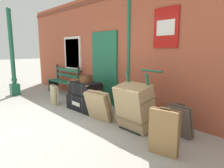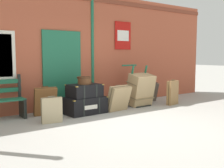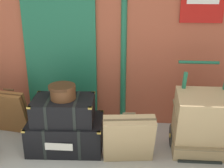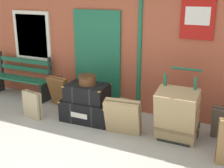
{
  "view_description": "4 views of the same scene",
  "coord_description": "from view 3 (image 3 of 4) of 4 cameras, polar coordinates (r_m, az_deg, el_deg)",
  "views": [
    {
      "loc": [
        4.07,
        -1.36,
        1.61
      ],
      "look_at": [
        0.41,
        1.92,
        0.75
      ],
      "focal_mm": 32.27,
      "sensor_mm": 36.0,
      "label": 1
    },
    {
      "loc": [
        -3.7,
        -4.24,
        1.47
      ],
      "look_at": [
        0.56,
        1.61,
        0.69
      ],
      "focal_mm": 43.88,
      "sensor_mm": 36.0,
      "label": 2
    },
    {
      "loc": [
        0.63,
        -1.82,
        2.25
      ],
      "look_at": [
        0.34,
        1.93,
        0.85
      ],
      "focal_mm": 46.53,
      "sensor_mm": 36.0,
      "label": 3
    },
    {
      "loc": [
        2.51,
        -3.1,
        2.51
      ],
      "look_at": [
        0.19,
        1.75,
        0.78
      ],
      "focal_mm": 47.53,
      "sensor_mm": 36.0,
      "label": 4
    }
  ],
  "objects": [
    {
      "name": "brick_facade",
      "position": [
        4.51,
        -4.0,
        12.05
      ],
      "size": [
        10.4,
        0.35,
        3.2
      ],
      "color": "#AD5138",
      "rests_on": "ground"
    },
    {
      "name": "steamer_trunk_base",
      "position": [
        4.11,
        -9.0,
        -9.6
      ],
      "size": [
        1.04,
        0.7,
        0.43
      ],
      "color": "black",
      "rests_on": "ground"
    },
    {
      "name": "steamer_trunk_middle",
      "position": [
        3.93,
        -9.48,
        -5.03
      ],
      "size": [
        0.84,
        0.6,
        0.33
      ],
      "color": "black",
      "rests_on": "steamer_trunk_base"
    },
    {
      "name": "round_hatbox",
      "position": [
        3.83,
        -9.66,
        -1.36
      ],
      "size": [
        0.35,
        0.35,
        0.19
      ],
      "color": "brown",
      "rests_on": "steamer_trunk_middle"
    },
    {
      "name": "porters_trolley",
      "position": [
        4.15,
        16.33,
        -9.01
      ],
      "size": [
        0.71,
        0.68,
        1.18
      ],
      "color": "black",
      "rests_on": "ground"
    },
    {
      "name": "large_brown_trunk",
      "position": [
        3.9,
        17.13,
        -7.65
      ],
      "size": [
        0.7,
        0.61,
        0.95
      ],
      "color": "tan",
      "rests_on": "ground"
    },
    {
      "name": "suitcase_charcoal",
      "position": [
        4.6,
        -19.27,
        -5.24
      ],
      "size": [
        0.57,
        0.39,
        0.71
      ],
      "color": "brown",
      "rests_on": "ground"
    },
    {
      "name": "suitcase_cream",
      "position": [
        3.71,
        3.27,
        -10.65
      ],
      "size": [
        0.67,
        0.44,
        0.68
      ],
      "color": "tan",
      "rests_on": "ground"
    }
  ]
}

